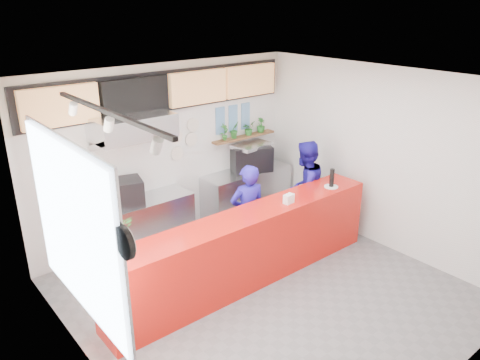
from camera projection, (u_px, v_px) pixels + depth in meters
floor at (266, 292)px, 6.72m from camera, size 5.00×5.00×0.00m
ceiling at (270, 82)px, 5.64m from camera, size 5.00×5.00×0.00m
wall_back at (169, 152)px, 7.98m from camera, size 5.00×0.00×5.00m
wall_left at (85, 259)px, 4.70m from camera, size 0.00×5.00×5.00m
wall_right at (380, 158)px, 7.66m from camera, size 0.00×5.00×5.00m
service_counter at (248, 248)px, 6.81m from camera, size 4.50×0.60×1.10m
cream_band at (165, 87)px, 7.58m from camera, size 5.00×0.02×0.80m
prep_bench at (140, 227)px, 7.67m from camera, size 1.80×0.60×0.90m
panini_oven at (127, 192)px, 7.33m from camera, size 0.57×0.57×0.42m
extraction_hood at (133, 127)px, 7.02m from camera, size 1.20×0.70×0.35m
hood_lip at (134, 139)px, 7.09m from camera, size 1.20×0.69×0.31m
right_bench at (247, 192)px, 9.03m from camera, size 1.80×0.60×0.90m
espresso_machine at (251, 158)px, 8.85m from camera, size 0.88×0.77×0.47m
espresso_tray at (251, 145)px, 8.76m from camera, size 0.76×0.57×0.07m
herb_shelf at (244, 137)px, 8.86m from camera, size 1.40×0.18×0.04m
menu_board_far_left at (60, 106)px, 6.48m from camera, size 1.10×0.10×0.55m
menu_board_mid_left at (136, 96)px, 7.16m from camera, size 1.10×0.10×0.55m
menu_board_mid_right at (198, 88)px, 7.85m from camera, size 1.10×0.10×0.55m
menu_board_far_right at (250, 80)px, 8.54m from camera, size 1.10×0.10×0.55m
soffit at (166, 91)px, 7.57m from camera, size 4.80×0.04×0.65m
window_pane at (74, 229)px, 4.86m from camera, size 0.04×2.20×1.90m
window_frame at (76, 229)px, 4.87m from camera, size 0.03×2.30×2.00m
wall_clock_rim at (125, 243)px, 3.87m from camera, size 0.05×0.30×0.30m
wall_clock_face at (128, 242)px, 3.89m from camera, size 0.02×0.26×0.26m
track_rail at (108, 112)px, 4.41m from camera, size 0.05×2.40×0.04m
dec_plate_a at (176, 137)px, 7.96m from camera, size 0.24×0.03×0.24m
dec_plate_b at (191, 139)px, 8.17m from camera, size 0.24×0.03×0.24m
dec_plate_c at (177, 153)px, 8.06m from camera, size 0.24×0.03×0.24m
dec_plate_d at (193, 125)px, 8.11m from camera, size 0.24×0.03×0.24m
photo_frame_a at (220, 114)px, 8.44m from camera, size 0.20×0.02×0.25m
photo_frame_b at (233, 112)px, 8.61m from camera, size 0.20×0.02×0.25m
photo_frame_c at (245, 109)px, 8.79m from camera, size 0.20×0.02×0.25m
photo_frame_d at (220, 128)px, 8.53m from camera, size 0.20×0.02×0.25m
photo_frame_e at (233, 125)px, 8.70m from camera, size 0.20×0.02×0.25m
photo_frame_f at (245, 122)px, 8.88m from camera, size 0.20×0.02×0.25m
staff_center at (248, 213)px, 7.32m from camera, size 0.67×0.53×1.60m
staff_right at (304, 189)px, 8.13m from camera, size 0.88×0.71×1.72m
herb_a at (225, 132)px, 8.52m from camera, size 0.19×0.16×0.31m
herb_b at (235, 130)px, 8.66m from camera, size 0.18×0.15×0.32m
herb_c at (249, 128)px, 8.87m from camera, size 0.30×0.28×0.26m
herb_d at (261, 125)px, 9.05m from camera, size 0.18×0.17×0.28m
glass_vase at (121, 252)px, 5.41m from camera, size 0.20×0.20×0.21m
basil_vase at (119, 230)px, 5.31m from camera, size 0.32×0.28×0.34m
napkin_holder at (289, 199)px, 6.94m from camera, size 0.17×0.12×0.14m
white_plate at (331, 187)px, 7.55m from camera, size 0.28×0.28×0.02m
pepper_mill at (332, 178)px, 7.49m from camera, size 0.08×0.08×0.30m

